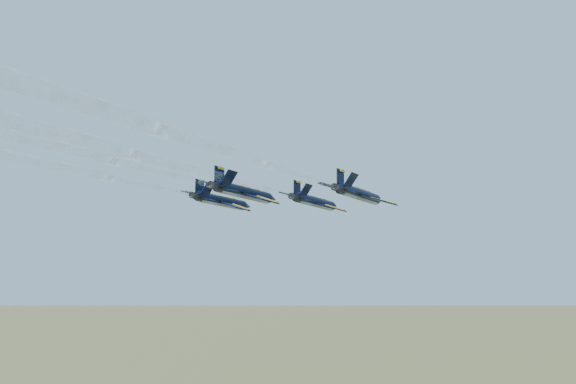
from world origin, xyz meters
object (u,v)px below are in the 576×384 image
(jet_left, at_px, (222,201))
(jet_slot, at_px, (245,193))
(jet_lead, at_px, (315,202))
(jet_right, at_px, (360,194))

(jet_left, relative_size, jet_slot, 1.00)
(jet_left, bearing_deg, jet_lead, 37.18)
(jet_left, height_order, jet_slot, same)
(jet_left, distance_m, jet_slot, 15.54)
(jet_left, height_order, jet_right, same)
(jet_lead, bearing_deg, jet_right, -37.58)
(jet_left, xyz_separation_m, jet_right, (23.17, -4.86, 0.00))
(jet_right, bearing_deg, jet_lead, 142.42)
(jet_left, distance_m, jet_right, 23.67)
(jet_right, xyz_separation_m, jet_slot, (-13.98, -7.67, 0.00))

